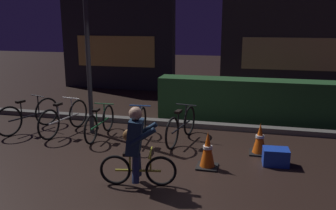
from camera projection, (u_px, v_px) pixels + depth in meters
name	position (u px, v px, depth m)	size (l,w,h in m)	color
ground_plane	(150.00, 160.00, 6.40)	(40.00, 40.00, 0.00)	black
sidewalk_curb	(176.00, 123.00, 8.46)	(12.00, 0.24, 0.12)	#56544F
hedge_row	(253.00, 100.00, 8.78)	(4.80, 0.70, 1.06)	#214723
storefront_left	(117.00, 26.00, 12.72)	(4.23, 0.54, 4.62)	#262328
storefront_right	(294.00, 36.00, 12.02)	(4.97, 0.54, 3.93)	#383330
street_post	(89.00, 68.00, 7.58)	(0.10, 0.10, 2.96)	#2D2D33
parked_bike_leftmost	(29.00, 116.00, 8.02)	(0.60, 1.62, 0.78)	black
parked_bike_left_mid	(64.00, 118.00, 7.84)	(0.46, 1.65, 0.77)	black
parked_bike_center_left	(100.00, 123.00, 7.57)	(0.46, 1.52, 0.70)	black
parked_bike_center_right	(138.00, 126.00, 7.32)	(0.46, 1.55, 0.72)	black
parked_bike_right_mid	(181.00, 126.00, 7.28)	(0.46, 1.61, 0.75)	black
traffic_cone_near	(208.00, 150.00, 5.98)	(0.36, 0.36, 0.65)	black
traffic_cone_far	(260.00, 139.00, 6.61)	(0.36, 0.36, 0.60)	black
blue_crate	(276.00, 157.00, 6.13)	(0.44, 0.32, 0.30)	#193DB7
cyclist	(136.00, 146.00, 5.28)	(1.18, 0.50, 1.25)	black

